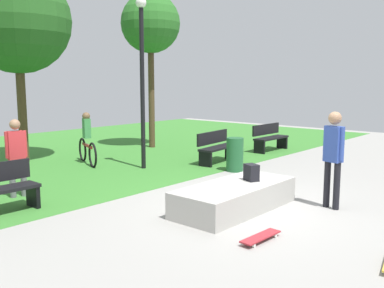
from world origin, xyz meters
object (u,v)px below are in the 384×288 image
object	(u,v)px
skater_performing_trick	(333,152)
tree_tall_oak	(17,20)
park_bench_far_left	(217,146)
pedestrian_with_backpack	(16,151)
trash_bin	(235,155)
park_bench_near_lamppost	(270,137)
cyclist_on_bicycle	(87,142)
backpack_on_ledge	(251,172)
tree_slender_maple	(150,24)
concrete_ledge	(235,197)
lamp_post	(142,67)
skateboard_by_ledge	(261,237)

from	to	relation	value
skater_performing_trick	tree_tall_oak	distance (m)	9.43
park_bench_far_left	pedestrian_with_backpack	world-z (taller)	pedestrian_with_backpack
skater_performing_trick	trash_bin	bearing A→B (deg)	64.99
park_bench_near_lamppost	cyclist_on_bicycle	xyz separation A→B (m)	(-5.48, 2.75, 0.15)
backpack_on_ledge	cyclist_on_bicycle	world-z (taller)	cyclist_on_bicycle
skater_performing_trick	tree_slender_maple	world-z (taller)	tree_slender_maple
tree_tall_oak	trash_bin	world-z (taller)	tree_tall_oak
tree_tall_oak	tree_slender_maple	xyz separation A→B (m)	(4.45, -0.79, 0.25)
backpack_on_ledge	trash_bin	distance (m)	3.17
tree_tall_oak	tree_slender_maple	world-z (taller)	tree_tall_oak
concrete_ledge	pedestrian_with_backpack	xyz separation A→B (m)	(-2.21, 3.91, 0.72)
trash_bin	pedestrian_with_backpack	distance (m)	5.40
park_bench_far_left	cyclist_on_bicycle	size ratio (longest dim) A/B	0.95
tree_slender_maple	pedestrian_with_backpack	world-z (taller)	tree_slender_maple
park_bench_far_left	tree_tall_oak	distance (m)	6.73
backpack_on_ledge	park_bench_near_lamppost	bearing A→B (deg)	143.09
skater_performing_trick	park_bench_far_left	distance (m)	5.00
tree_slender_maple	concrete_ledge	bearing A→B (deg)	-122.50
tree_slender_maple	lamp_post	size ratio (longest dim) A/B	1.19
park_bench_far_left	lamp_post	size ratio (longest dim) A/B	0.36
skateboard_by_ledge	park_bench_far_left	world-z (taller)	park_bench_far_left
lamp_post	cyclist_on_bicycle	distance (m)	2.78
trash_bin	cyclist_on_bicycle	world-z (taller)	cyclist_on_bicycle
trash_bin	skateboard_by_ledge	bearing A→B (deg)	-140.05
concrete_ledge	skateboard_by_ledge	xyz separation A→B (m)	(-1.06, -1.23, -0.18)
tree_tall_oak	park_bench_far_left	bearing A→B (deg)	-50.23
cyclist_on_bicycle	lamp_post	bearing A→B (deg)	-70.65
concrete_ledge	trash_bin	distance (m)	3.48
concrete_ledge	trash_bin	bearing A→B (deg)	35.64
park_bench_near_lamppost	tree_slender_maple	size ratio (longest dim) A/B	0.30
park_bench_far_left	tree_tall_oak	bearing A→B (deg)	129.77
skateboard_by_ledge	lamp_post	xyz separation A→B (m)	(2.55, 5.35, 2.67)
skater_performing_trick	cyclist_on_bicycle	world-z (taller)	skater_performing_trick
tree_slender_maple	cyclist_on_bicycle	distance (m)	5.09
concrete_ledge	backpack_on_ledge	distance (m)	0.60
tree_slender_maple	trash_bin	bearing A→B (deg)	-107.24
skateboard_by_ledge	concrete_ledge	bearing A→B (deg)	49.22
concrete_ledge	cyclist_on_bicycle	xyz separation A→B (m)	(0.88, 5.85, 0.39)
tree_slender_maple	lamp_post	world-z (taller)	tree_slender_maple
skateboard_by_ledge	park_bench_far_left	size ratio (longest dim) A/B	0.49
tree_slender_maple	pedestrian_with_backpack	distance (m)	7.84
concrete_ledge	tree_tall_oak	size ratio (longest dim) A/B	0.46
backpack_on_ledge	cyclist_on_bicycle	distance (m)	5.93
park_bench_near_lamppost	lamp_post	world-z (taller)	lamp_post
pedestrian_with_backpack	lamp_post	bearing A→B (deg)	3.39
pedestrian_with_backpack	park_bench_near_lamppost	bearing A→B (deg)	-5.36
lamp_post	park_bench_far_left	bearing A→B (deg)	-26.40
park_bench_far_left	lamp_post	bearing A→B (deg)	153.60
skateboard_by_ledge	trash_bin	world-z (taller)	trash_bin
concrete_ledge	tree_tall_oak	xyz separation A→B (m)	(-0.16, 7.51, 3.83)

